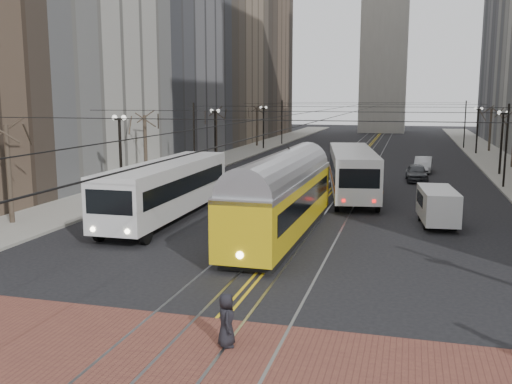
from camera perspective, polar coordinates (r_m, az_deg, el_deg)
The scene contains 18 objects.
ground at distance 19.84m, azimuth -2.61°, elevation -11.52°, with size 260.00×260.00×0.00m, color black.
sidewalk_left at distance 66.33m, azimuth -3.14°, elevation 3.40°, with size 5.00×140.00×0.15m, color gray.
sidewalk_right at distance 63.70m, azimuth 23.45°, elevation 2.38°, with size 5.00×140.00×0.15m, color gray.
crosswalk_band at distance 16.38m, azimuth -7.05°, elevation -16.28°, with size 25.00×6.00×0.01m, color brown.
streetcar_rails at distance 63.28m, azimuth 9.89°, elevation 2.91°, with size 4.80×130.00×0.02m, color gray.
centre_lines at distance 63.28m, azimuth 9.89°, elevation 2.92°, with size 0.42×130.00×0.01m, color gold.
building_left_mid at distance 71.54m, azimuth -11.40°, elevation 17.27°, with size 16.00×20.00×34.00m, color slate.
building_left_far at distance 108.98m, azimuth -1.68°, elevation 16.29°, with size 16.00×20.00×40.00m, color brown.
lamp_posts at distance 46.92m, azimuth 8.12°, elevation 4.14°, with size 27.60×57.20×5.60m.
street_trees at distance 53.35m, azimuth 8.99°, elevation 4.75°, with size 31.68×53.28×5.60m.
trolley_wires at distance 52.87m, azimuth 8.97°, elevation 5.77°, with size 25.96×120.00×6.60m.
transit_bus at distance 33.51m, azimuth -8.91°, elevation 0.07°, with size 2.81×13.48×3.37m, color silver.
streetcar at distance 29.27m, azimuth 2.58°, elevation -1.22°, with size 2.63×14.19×3.34m, color gold.
rear_bus at distance 41.22m, azimuth 9.59°, elevation 1.82°, with size 2.83×13.03×3.40m, color silver.
cargo_van at distance 33.29m, azimuth 17.69°, elevation -1.48°, with size 1.79×4.66×2.06m, color #BABABA.
sedan_grey at distance 50.41m, azimuth 15.77°, elevation 1.87°, with size 1.73×4.30×1.47m, color #3E4145.
sedan_silver at distance 56.53m, azimuth 16.38°, elevation 2.64°, with size 1.55×4.46×1.47m, color #B2B5BA.
pedestrian_a at distance 16.75m, azimuth -2.98°, elevation -12.66°, with size 0.77×0.50×1.57m, color black.
Camera 1 is at (5.68, -17.63, 7.11)m, focal length 40.00 mm.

